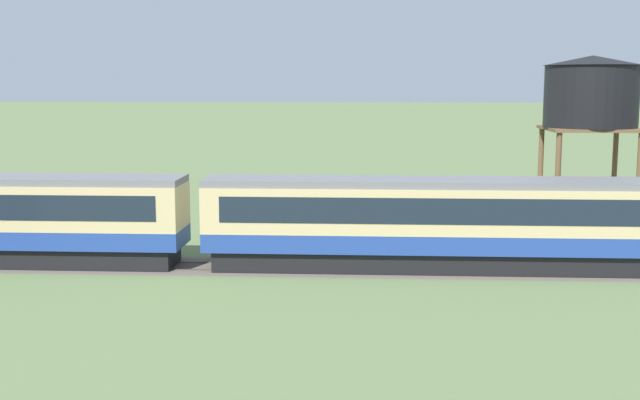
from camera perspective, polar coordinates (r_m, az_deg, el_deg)
passenger_train at (r=34.79m, az=9.33°, el=-1.39°), size 107.95×2.87×3.95m
railway_track at (r=35.04m, az=1.63°, el=-4.86°), size 165.69×3.60×0.04m
water_tower at (r=43.54m, az=18.72°, el=7.13°), size 4.92×4.92×9.38m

